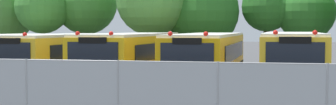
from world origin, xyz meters
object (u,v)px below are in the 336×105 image
object	(u,v)px
school_bus_2	(131,57)
tree_5	(270,7)
school_bus_3	(208,58)
tree_4	(199,12)
tree_2	(85,3)
tree_6	(306,10)
school_bus_4	(292,58)
tree_0	(3,7)
tree_1	(43,6)
school_bus_1	(57,56)

from	to	relation	value
school_bus_2	tree_5	bearing A→B (deg)	-119.63
school_bus_3	tree_4	world-z (taller)	tree_4
school_bus_3	tree_2	bearing A→B (deg)	-44.36
tree_6	school_bus_4	bearing A→B (deg)	-95.90
school_bus_4	tree_0	distance (m)	22.22
tree_4	tree_1	bearing A→B (deg)	-173.16
school_bus_1	tree_2	world-z (taller)	tree_2
school_bus_1	school_bus_3	world-z (taller)	school_bus_3
school_bus_1	tree_1	xyz separation A→B (m)	(-4.80, 8.22, 2.85)
school_bus_4	tree_4	distance (m)	11.24
tree_0	tree_2	bearing A→B (deg)	3.43
school_bus_1	tree_4	world-z (taller)	tree_4
tree_0	tree_2	distance (m)	6.09
tree_1	tree_4	bearing A→B (deg)	6.84
tree_6	tree_0	bearing A→B (deg)	-177.36
school_bus_1	tree_5	xyz separation A→B (m)	(10.12, 10.37, 2.73)
school_bus_4	tree_4	size ratio (longest dim) A/B	1.65
school_bus_4	tree_5	size ratio (longest dim) A/B	1.78
school_bus_4	tree_0	size ratio (longest dim) A/B	1.57
school_bus_4	tree_1	size ratio (longest dim) A/B	1.70
tree_1	tree_2	xyz separation A→B (m)	(2.30, 1.74, 0.27)
school_bus_1	tree_5	size ratio (longest dim) A/B	1.64
tree_4	tree_6	distance (m)	6.85
tree_4	school_bus_3	bearing A→B (deg)	-78.58
school_bus_1	tree_2	xyz separation A→B (m)	(-2.51, 9.96, 3.12)
tree_0	school_bus_1	bearing A→B (deg)	-48.18
school_bus_3	tree_1	bearing A→B (deg)	-33.28
school_bus_1	school_bus_2	bearing A→B (deg)	177.85
school_bus_3	tree_0	distance (m)	18.99
school_bus_2	tree_1	size ratio (longest dim) A/B	1.63
tree_1	school_bus_1	bearing A→B (deg)	-59.70
tree_6	tree_1	bearing A→B (deg)	-172.25
tree_1	school_bus_4	bearing A→B (deg)	-26.88
tree_2	tree_6	bearing A→B (deg)	2.32
school_bus_1	school_bus_4	distance (m)	11.29
school_bus_4	school_bus_3	bearing A→B (deg)	1.62
school_bus_4	tree_6	distance (m)	10.84
tree_1	tree_5	size ratio (longest dim) A/B	1.05
tree_6	tree_2	bearing A→B (deg)	-177.68
tree_2	tree_4	xyz separation A→B (m)	(8.12, -0.49, -0.68)
school_bus_3	tree_5	xyz separation A→B (m)	(2.59, 10.40, 2.71)
school_bus_3	tree_5	size ratio (longest dim) A/B	1.85
school_bus_2	tree_4	xyz separation A→B (m)	(1.76, 9.58, 2.41)
school_bus_1	tree_2	size ratio (longest dim) A/B	1.42
school_bus_3	school_bus_4	xyz separation A→B (m)	(3.76, 0.09, 0.02)
school_bus_2	tree_0	world-z (taller)	tree_0
tree_4	tree_5	world-z (taller)	tree_4
tree_6	school_bus_3	bearing A→B (deg)	-114.58
school_bus_3	tree_6	bearing A→B (deg)	-114.09
school_bus_1	school_bus_2	distance (m)	3.86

